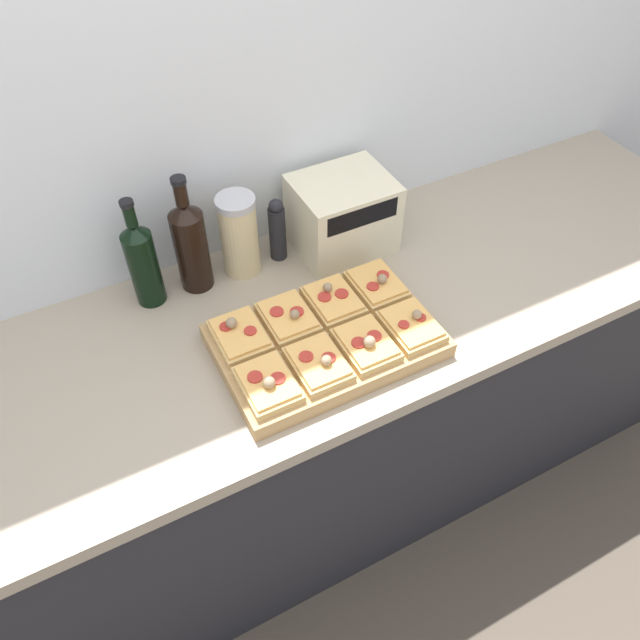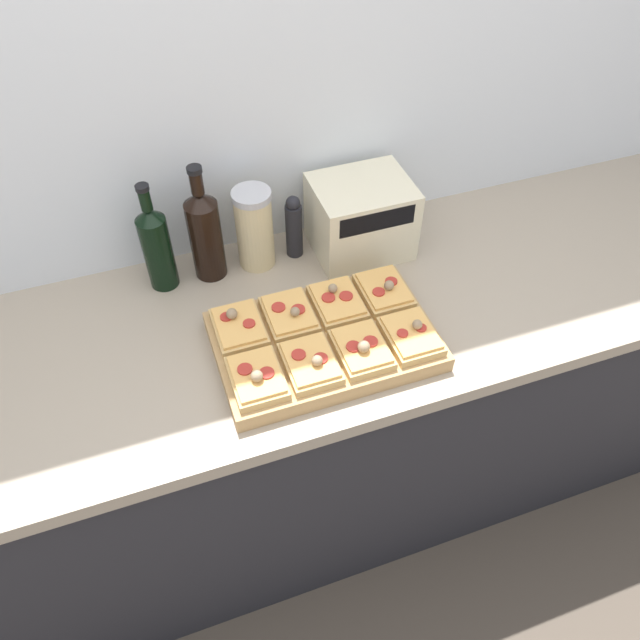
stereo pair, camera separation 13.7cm
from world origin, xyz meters
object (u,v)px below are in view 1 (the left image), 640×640
(grain_jar_tall, at_px, (239,235))
(toaster_oven, at_px, (343,214))
(wine_bottle, at_px, (191,244))
(pepper_mill, at_px, (277,230))
(cutting_board, at_px, (326,341))
(olive_oil_bottle, at_px, (143,262))

(grain_jar_tall, xyz_separation_m, toaster_oven, (0.28, -0.03, -0.01))
(toaster_oven, bearing_deg, wine_bottle, 175.32)
(grain_jar_tall, xyz_separation_m, pepper_mill, (0.10, -0.00, -0.02))
(grain_jar_tall, bearing_deg, pepper_mill, -0.00)
(cutting_board, bearing_deg, grain_jar_tall, 100.98)
(cutting_board, xyz_separation_m, olive_oil_bottle, (-0.31, 0.34, 0.10))
(grain_jar_tall, relative_size, toaster_oven, 0.81)
(pepper_mill, bearing_deg, olive_oil_bottle, 180.00)
(olive_oil_bottle, xyz_separation_m, grain_jar_tall, (0.24, 0.00, -0.01))
(cutting_board, height_order, wine_bottle, wine_bottle)
(cutting_board, relative_size, wine_bottle, 1.56)
(wine_bottle, bearing_deg, olive_oil_bottle, 180.00)
(cutting_board, distance_m, wine_bottle, 0.40)
(cutting_board, bearing_deg, wine_bottle, 119.13)
(cutting_board, xyz_separation_m, pepper_mill, (0.04, 0.34, 0.07))
(grain_jar_tall, relative_size, pepper_mill, 1.21)
(cutting_board, distance_m, olive_oil_bottle, 0.47)
(cutting_board, xyz_separation_m, grain_jar_tall, (-0.07, 0.34, 0.09))
(wine_bottle, relative_size, grain_jar_tall, 1.44)
(grain_jar_tall, height_order, toaster_oven, grain_jar_tall)
(cutting_board, relative_size, toaster_oven, 1.83)
(olive_oil_bottle, relative_size, toaster_oven, 1.09)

